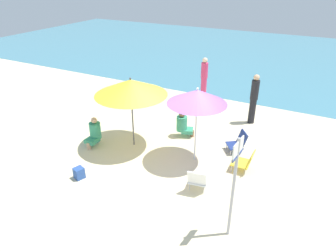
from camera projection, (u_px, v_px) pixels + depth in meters
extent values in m
plane|color=beige|center=(174.00, 163.00, 8.53)|extent=(40.00, 40.00, 0.00)
cube|color=teal|center=(269.00, 56.00, 18.94)|extent=(40.00, 16.00, 0.01)
cylinder|color=silver|center=(196.00, 126.00, 8.22)|extent=(0.04, 0.04, 2.08)
cone|color=#8E56C6|center=(197.00, 97.00, 7.83)|extent=(1.57, 1.57, 0.38)
sphere|color=silver|center=(198.00, 89.00, 7.73)|extent=(0.06, 0.06, 0.06)
cylinder|color=#4C4C51|center=(132.00, 114.00, 8.95)|extent=(0.04, 0.04, 2.08)
cone|color=yellow|center=(131.00, 87.00, 8.58)|extent=(2.07, 2.07, 0.45)
sphere|color=#4C4C51|center=(130.00, 78.00, 8.47)|extent=(0.06, 0.06, 0.06)
cube|color=gold|center=(241.00, 163.00, 8.15)|extent=(0.46, 0.50, 0.03)
cube|color=gold|center=(251.00, 159.00, 7.97)|extent=(0.15, 0.49, 0.36)
cylinder|color=silver|center=(232.00, 168.00, 8.11)|extent=(0.02, 0.02, 0.20)
cylinder|color=silver|center=(235.00, 161.00, 8.43)|extent=(0.02, 0.02, 0.20)
cylinder|color=silver|center=(245.00, 172.00, 7.97)|extent=(0.02, 0.02, 0.20)
cylinder|color=silver|center=(249.00, 164.00, 8.28)|extent=(0.02, 0.02, 0.20)
cube|color=navy|center=(234.00, 146.00, 8.98)|extent=(0.60, 0.62, 0.03)
cube|color=navy|center=(242.00, 139.00, 8.91)|extent=(0.41, 0.48, 0.42)
cylinder|color=silver|center=(231.00, 152.00, 8.84)|extent=(0.02, 0.02, 0.18)
cylinder|color=silver|center=(227.00, 146.00, 9.18)|extent=(0.02, 0.02, 0.18)
cylinder|color=silver|center=(241.00, 152.00, 8.88)|extent=(0.02, 0.02, 0.18)
cylinder|color=silver|center=(237.00, 145.00, 9.22)|extent=(0.02, 0.02, 0.18)
cube|color=white|center=(199.00, 180.00, 7.47)|extent=(0.52, 0.52, 0.03)
cube|color=white|center=(197.00, 178.00, 7.17)|extent=(0.47, 0.23, 0.41)
cylinder|color=silver|center=(193.00, 178.00, 7.73)|extent=(0.02, 0.02, 0.21)
cylinder|color=silver|center=(207.00, 181.00, 7.63)|extent=(0.02, 0.02, 0.21)
cylinder|color=silver|center=(190.00, 187.00, 7.43)|extent=(0.02, 0.02, 0.21)
cylinder|color=silver|center=(204.00, 190.00, 7.33)|extent=(0.02, 0.02, 0.21)
cylinder|color=#DB3866|center=(203.00, 89.00, 12.51)|extent=(0.23, 0.23, 0.92)
cylinder|color=#DB3866|center=(205.00, 70.00, 12.16)|extent=(0.28, 0.28, 0.61)
sphere|color=beige|center=(205.00, 60.00, 11.97)|extent=(0.21, 0.21, 0.21)
cube|color=#389970|center=(92.00, 140.00, 9.23)|extent=(0.35, 0.37, 0.12)
cylinder|color=#DBAD84|center=(89.00, 146.00, 9.15)|extent=(0.12, 0.12, 0.21)
cylinder|color=#389970|center=(95.00, 131.00, 9.25)|extent=(0.34, 0.34, 0.50)
sphere|color=#DBAD84|center=(94.00, 120.00, 9.10)|extent=(0.18, 0.18, 0.18)
cylinder|color=black|center=(252.00, 111.00, 10.58)|extent=(0.22, 0.22, 0.87)
cylinder|color=black|center=(255.00, 90.00, 10.23)|extent=(0.26, 0.26, 0.67)
sphere|color=#DBAD84|center=(257.00, 77.00, 10.04)|extent=(0.20, 0.20, 0.20)
cube|color=#389970|center=(187.00, 130.00, 9.79)|extent=(0.46, 0.44, 0.12)
cylinder|color=#896042|center=(192.00, 134.00, 9.83)|extent=(0.12, 0.12, 0.21)
cylinder|color=#389970|center=(182.00, 124.00, 9.70)|extent=(0.34, 0.34, 0.48)
sphere|color=#896042|center=(182.00, 114.00, 9.55)|extent=(0.22, 0.22, 0.22)
cylinder|color=#ADADB2|center=(233.00, 190.00, 5.74)|extent=(0.06, 0.06, 2.23)
cube|color=white|center=(238.00, 149.00, 5.33)|extent=(0.07, 0.46, 0.33)
cube|color=navy|center=(237.00, 155.00, 5.39)|extent=(0.07, 0.46, 0.06)
cube|color=#2D519E|center=(79.00, 173.00, 7.85)|extent=(0.29, 0.29, 0.30)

